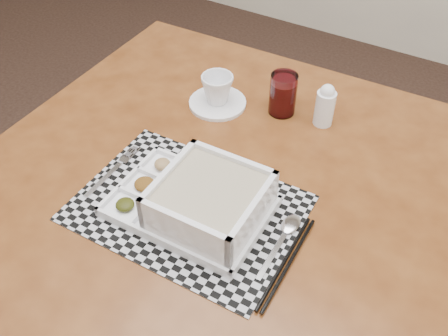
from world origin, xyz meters
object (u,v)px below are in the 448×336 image
at_px(juice_glass, 283,95).
at_px(creamer_bottle, 325,105).
at_px(dining_table, 217,200).
at_px(serving_tray, 205,204).
at_px(cup, 217,89).

bearing_deg(juice_glass, creamer_bottle, 5.62).
distance_m(dining_table, creamer_bottle, 0.35).
bearing_deg(juice_glass, serving_tray, -86.72).
distance_m(serving_tray, juice_glass, 0.40).
distance_m(cup, creamer_bottle, 0.27).
bearing_deg(cup, dining_table, -60.61).
height_order(serving_tray, creamer_bottle, creamer_bottle).
relative_size(dining_table, creamer_bottle, 9.60).
relative_size(cup, juice_glass, 0.76).
bearing_deg(creamer_bottle, cup, -165.52).
bearing_deg(creamer_bottle, serving_tray, -101.66).
xyz_separation_m(dining_table, juice_glass, (0.02, 0.29, 0.13)).
height_order(dining_table, creamer_bottle, creamer_bottle).
relative_size(serving_tray, cup, 3.91).
xyz_separation_m(cup, creamer_bottle, (0.27, 0.07, 0.01)).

